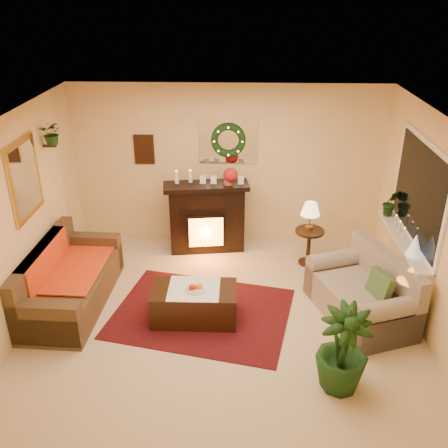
{
  "coord_description": "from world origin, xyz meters",
  "views": [
    {
      "loc": [
        0.21,
        -5.43,
        3.93
      ],
      "look_at": [
        0.0,
        0.35,
        1.15
      ],
      "focal_mm": 40.0,
      "sensor_mm": 36.0,
      "label": 1
    }
  ],
  "objects_px": {
    "loveseat": "(361,288)",
    "coffee_table": "(194,305)",
    "fireplace": "(207,218)",
    "side_table_round": "(309,245)",
    "end_table_square": "(402,312)",
    "sofa": "(71,276)"
  },
  "relations": [
    {
      "from": "loveseat",
      "to": "coffee_table",
      "type": "distance_m",
      "value": 2.15
    },
    {
      "from": "end_table_square",
      "to": "coffee_table",
      "type": "height_order",
      "value": "end_table_square"
    },
    {
      "from": "sofa",
      "to": "end_table_square",
      "type": "height_order",
      "value": "sofa"
    },
    {
      "from": "loveseat",
      "to": "side_table_round",
      "type": "bearing_deg",
      "value": 90.59
    },
    {
      "from": "fireplace",
      "to": "sofa",
      "type": "bearing_deg",
      "value": -144.39
    },
    {
      "from": "loveseat",
      "to": "coffee_table",
      "type": "height_order",
      "value": "loveseat"
    },
    {
      "from": "fireplace",
      "to": "end_table_square",
      "type": "bearing_deg",
      "value": -46.67
    },
    {
      "from": "fireplace",
      "to": "side_table_round",
      "type": "bearing_deg",
      "value": -22.6
    },
    {
      "from": "fireplace",
      "to": "loveseat",
      "type": "distance_m",
      "value": 2.75
    },
    {
      "from": "side_table_round",
      "to": "fireplace",
      "type": "bearing_deg",
      "value": 165.3
    },
    {
      "from": "loveseat",
      "to": "end_table_square",
      "type": "bearing_deg",
      "value": -52.17
    },
    {
      "from": "fireplace",
      "to": "end_table_square",
      "type": "relative_size",
      "value": 2.33
    },
    {
      "from": "side_table_round",
      "to": "end_table_square",
      "type": "xyz_separation_m",
      "value": [
        0.96,
        -1.64,
        -0.05
      ]
    },
    {
      "from": "side_table_round",
      "to": "coffee_table",
      "type": "height_order",
      "value": "side_table_round"
    },
    {
      "from": "loveseat",
      "to": "side_table_round",
      "type": "distance_m",
      "value": 1.44
    },
    {
      "from": "sofa",
      "to": "coffee_table",
      "type": "distance_m",
      "value": 1.72
    },
    {
      "from": "sofa",
      "to": "loveseat",
      "type": "bearing_deg",
      "value": -0.06
    },
    {
      "from": "side_table_round",
      "to": "coffee_table",
      "type": "distance_m",
      "value": 2.21
    },
    {
      "from": "fireplace",
      "to": "coffee_table",
      "type": "bearing_deg",
      "value": -98.88
    },
    {
      "from": "sofa",
      "to": "loveseat",
      "type": "height_order",
      "value": "sofa"
    },
    {
      "from": "sofa",
      "to": "side_table_round",
      "type": "height_order",
      "value": "sofa"
    },
    {
      "from": "end_table_square",
      "to": "coffee_table",
      "type": "bearing_deg",
      "value": 176.83
    }
  ]
}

